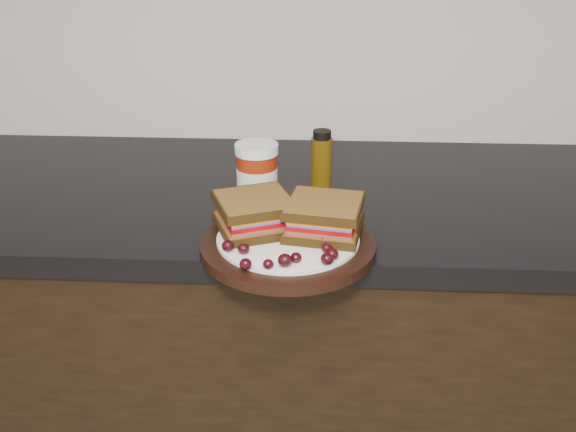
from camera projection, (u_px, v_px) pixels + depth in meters
name	position (u px, v px, depth m)	size (l,w,h in m)	color
base_cabinets	(257.00, 378.00, 1.46)	(3.96, 0.58, 0.86)	black
countertop	(253.00, 197.00, 1.27)	(3.98, 0.60, 0.04)	black
plate	(288.00, 245.00, 1.02)	(0.28, 0.28, 0.02)	black
sandwich_left	(255.00, 213.00, 1.03)	(0.12, 0.12, 0.05)	brown
sandwich_right	(324.00, 217.00, 1.02)	(0.12, 0.12, 0.05)	brown
grape_0	(228.00, 246.00, 0.97)	(0.02, 0.02, 0.02)	black
grape_1	(244.00, 249.00, 0.96)	(0.02, 0.02, 0.02)	black
grape_2	(246.00, 264.00, 0.92)	(0.02, 0.02, 0.02)	black
grape_3	(268.00, 264.00, 0.92)	(0.02, 0.02, 0.01)	black
grape_4	(285.00, 260.00, 0.92)	(0.02, 0.02, 0.02)	black
grape_5	(296.00, 258.00, 0.94)	(0.02, 0.02, 0.02)	black
grape_6	(327.00, 259.00, 0.93)	(0.02, 0.02, 0.02)	black
grape_7	(332.00, 254.00, 0.94)	(0.02, 0.02, 0.02)	black
grape_8	(327.00, 248.00, 0.96)	(0.02, 0.02, 0.02)	black
grape_9	(323.00, 240.00, 0.98)	(0.02, 0.02, 0.02)	black
grape_10	(342.00, 228.00, 1.02)	(0.02, 0.02, 0.02)	black
grape_11	(322.00, 227.00, 1.03)	(0.02, 0.02, 0.02)	black
grape_12	(320.00, 218.00, 1.06)	(0.02, 0.02, 0.02)	black
grape_13	(249.00, 221.00, 1.05)	(0.02, 0.02, 0.01)	black
grape_14	(241.00, 224.00, 1.04)	(0.02, 0.02, 0.02)	black
grape_15	(249.00, 231.00, 1.01)	(0.02, 0.02, 0.02)	black
grape_16	(258.00, 218.00, 1.06)	(0.02, 0.02, 0.02)	black
grape_17	(254.00, 222.00, 1.04)	(0.02, 0.02, 0.02)	black
grape_18	(236.00, 232.00, 1.01)	(0.02, 0.02, 0.02)	black
condiment_jar	(257.00, 174.00, 1.17)	(0.08, 0.08, 0.12)	maroon
oil_bottle	(321.00, 159.00, 1.24)	(0.04, 0.04, 0.12)	#4A3307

